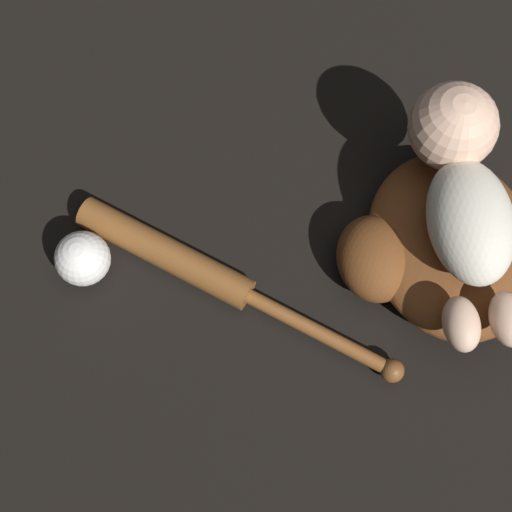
% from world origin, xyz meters
% --- Properties ---
extents(ground_plane, '(6.00, 6.00, 0.00)m').
position_xyz_m(ground_plane, '(0.00, 0.00, 0.00)').
color(ground_plane, black).
extents(baseball_glove, '(0.29, 0.29, 0.08)m').
position_xyz_m(baseball_glove, '(-0.04, 0.06, 0.04)').
color(baseball_glove, brown).
rests_on(baseball_glove, ground).
extents(baby_figure, '(0.35, 0.12, 0.12)m').
position_xyz_m(baby_figure, '(0.00, 0.04, 0.13)').
color(baby_figure, silver).
rests_on(baby_figure, baseball_glove).
extents(baseball_bat, '(0.32, 0.43, 0.05)m').
position_xyz_m(baseball_bat, '(-0.02, 0.40, 0.02)').
color(baseball_bat, brown).
rests_on(baseball_bat, ground).
extents(baseball, '(0.08, 0.08, 0.08)m').
position_xyz_m(baseball, '(0.01, 0.55, 0.04)').
color(baseball, white).
rests_on(baseball, ground).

